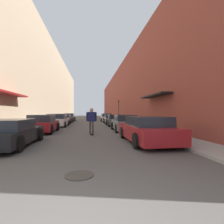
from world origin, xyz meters
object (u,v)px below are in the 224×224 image
Objects in this scene: parked_car_left_3 at (64,119)px; parked_car_left_4 at (69,117)px; parked_car_left_2 at (58,120)px; parked_car_right_0 at (147,130)px; parked_car_right_1 at (125,123)px; parked_car_right_3 at (111,119)px; traffic_light at (119,108)px; skateboarder at (91,118)px; manhole_cover at (79,175)px; parked_car_left_1 at (43,124)px; parked_car_right_2 at (115,120)px; parked_car_left_0 at (11,133)px; parked_car_right_4 at (106,118)px.

parked_car_left_4 reaches higher than parked_car_left_3.
parked_car_right_0 is at bearing -59.70° from parked_car_left_2.
parked_car_right_1 is (6.37, -10.57, 0.05)m from parked_car_left_3.
parked_car_right_3 is at bearing 37.55° from parked_car_left_2.
skateboarder is at bearing -106.70° from traffic_light.
parked_car_right_1 reaches higher than manhole_cover.
parked_car_left_4 is 19.06m from skateboarder.
manhole_cover is at bearing -92.67° from skateboarder.
parked_car_right_2 is (6.43, 5.80, -0.03)m from parked_car_left_1.
traffic_light is at bearing 77.19° from parked_car_right_2.
parked_car_right_2 is 1.19× the size of traffic_light.
parked_car_right_2 is at bearing 2.46° from parked_car_left_2.
parked_car_right_2 reaches higher than parked_car_left_0.
parked_car_right_4 is at bearing 37.77° from parked_car_left_3.
parked_car_right_3 is (6.47, 15.83, 0.01)m from parked_car_left_0.
parked_car_left_3 is 13.27m from skateboarder.
parked_car_left_2 reaches higher than parked_car_left_3.
parked_car_right_4 reaches higher than parked_car_left_3.
parked_car_left_0 is at bearing -114.17° from traffic_light.
parked_car_left_3 is (-0.08, 5.34, -0.07)m from parked_car_left_2.
parked_car_left_4 is 1.15× the size of parked_car_right_1.
parked_car_left_4 is 6.86× the size of manhole_cover.
parked_car_left_2 is 12.50m from parked_car_right_0.
parked_car_left_1 is 4.15m from skateboarder.
parked_car_left_2 is at bearing 88.93° from parked_car_left_1.
skateboarder reaches higher than parked_car_right_2.
parked_car_right_4 is 2.50× the size of skateboarder.
parked_car_left_4 is at bearing 100.96° from skateboarder.
parked_car_left_3 is 7.94m from parked_car_right_4.
parked_car_right_0 is at bearing -94.78° from traffic_light.
traffic_light is (1.56, -3.61, 1.55)m from parked_car_right_4.
manhole_cover is at bearing -77.98° from parked_car_left_2.
parked_car_left_3 is 1.06× the size of parked_car_right_3.
parked_car_right_0 is at bearing -73.92° from parked_car_left_4.
skateboarder is (-2.76, -7.68, 0.51)m from parked_car_right_2.
parked_car_right_2 is at bearing -38.36° from parked_car_left_3.
parked_car_left_4 reaches higher than parked_car_left_0.
parked_car_right_2 is 5.69× the size of manhole_cover.
parked_car_left_2 is at bearing -142.45° from parked_car_right_3.
parked_car_right_4 is (-0.17, 5.31, 0.04)m from parked_car_right_3.
parked_car_left_2 is at bearing -177.54° from parked_car_right_2.
parked_car_right_0 is 15.69m from parked_car_right_3.
manhole_cover is (3.31, -9.53, -0.64)m from parked_car_left_1.
parked_car_right_3 reaches higher than parked_car_left_3.
parked_car_right_0 is at bearing -90.09° from parked_car_right_2.
manhole_cover is at bearing -107.47° from parked_car_right_1.
parked_car_left_4 is 9.26m from traffic_light.
traffic_light reaches higher than parked_car_right_2.
manhole_cover is (-0.36, -7.65, -1.12)m from skateboarder.
parked_car_left_1 is 1.07× the size of parked_car_right_2.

